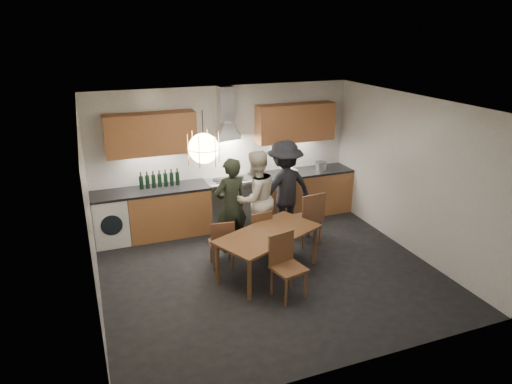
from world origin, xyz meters
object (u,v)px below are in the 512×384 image
object	(u,v)px
mixing_bowl	(290,171)
stock_pot	(321,166)
dining_table	(268,238)
person_left	(231,205)
person_mid	(256,199)
person_right	(284,189)
wine_bottles	(160,179)
chair_front	(285,261)
chair_back_left	(222,241)

from	to	relation	value
mixing_bowl	stock_pot	xyz separation A→B (m)	(0.67, -0.02, 0.04)
dining_table	person_left	size ratio (longest dim) A/B	1.12
person_mid	person_right	world-z (taller)	person_right
mixing_bowl	stock_pot	world-z (taller)	stock_pot
person_left	wine_bottles	world-z (taller)	person_left
mixing_bowl	chair_front	bearing A→B (deg)	-115.88
person_left	wine_bottles	size ratio (longest dim) A/B	2.27
chair_back_left	person_right	xyz separation A→B (m)	(1.42, 0.83, 0.41)
person_right	stock_pot	bearing A→B (deg)	-157.83
dining_table	person_left	bearing A→B (deg)	81.15
wine_bottles	stock_pot	bearing A→B (deg)	-2.15
dining_table	wine_bottles	distance (m)	2.45
dining_table	person_left	world-z (taller)	person_left
dining_table	wine_bottles	bearing A→B (deg)	96.67
person_left	person_mid	bearing A→B (deg)	175.68
person_mid	stock_pot	size ratio (longest dim) A/B	7.64
mixing_bowl	person_right	bearing A→B (deg)	-121.33
dining_table	chair_front	xyz separation A→B (m)	(-0.00, -0.63, -0.08)
dining_table	chair_back_left	xyz separation A→B (m)	(-0.61, 0.40, -0.14)
chair_front	person_mid	distance (m)	1.69
stock_pot	wine_bottles	xyz separation A→B (m)	(-3.18, 0.12, 0.07)
person_right	stock_pot	distance (m)	1.32
dining_table	person_left	xyz separation A→B (m)	(-0.28, 0.97, 0.21)
chair_front	stock_pot	distance (m)	3.24
wine_bottles	mixing_bowl	bearing A→B (deg)	-2.34
chair_back_left	wine_bottles	xyz separation A→B (m)	(-0.64, 1.66, 0.58)
person_right	person_mid	bearing A→B (deg)	7.49
chair_back_left	stock_pot	bearing A→B (deg)	-141.67
dining_table	person_mid	distance (m)	1.07
chair_front	mixing_bowl	bearing A→B (deg)	51.86
chair_back_left	mixing_bowl	xyz separation A→B (m)	(1.86, 1.56, 0.47)
person_left	person_right	bearing A→B (deg)	-178.02
wine_bottles	person_left	bearing A→B (deg)	-47.93
chair_back_left	person_left	distance (m)	0.75
person_right	stock_pot	size ratio (longest dim) A/B	7.95
dining_table	person_right	bearing A→B (deg)	31.82
person_right	wine_bottles	distance (m)	2.23
chair_back_left	person_left	bearing A→B (deg)	-113.44
mixing_bowl	wine_bottles	world-z (taller)	wine_bottles
dining_table	person_right	size ratio (longest dim) A/B	1.03
chair_back_left	dining_table	bearing A→B (deg)	154.26
chair_back_left	stock_pot	xyz separation A→B (m)	(2.53, 1.54, 0.51)
chair_front	person_mid	world-z (taller)	person_mid
chair_front	person_right	world-z (taller)	person_right
mixing_bowl	wine_bottles	bearing A→B (deg)	177.66
person_left	person_mid	size ratio (longest dim) A/B	0.96
mixing_bowl	stock_pot	bearing A→B (deg)	-1.47
person_left	person_right	size ratio (longest dim) A/B	0.93
dining_table	stock_pot	distance (m)	2.75
wine_bottles	person_mid	bearing A→B (deg)	-35.58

